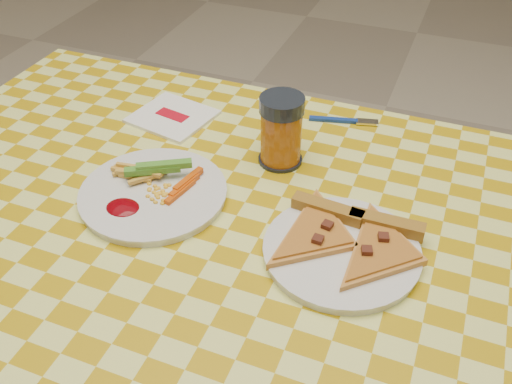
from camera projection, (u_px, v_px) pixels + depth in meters
table at (229, 263)px, 0.92m from camera, size 1.28×0.88×0.76m
plate_left at (153, 195)px, 0.93m from camera, size 0.31×0.31×0.01m
plate_right at (341, 252)px, 0.83m from camera, size 0.30×0.30×0.01m
fries_veggies at (152, 180)px, 0.94m from camera, size 0.16×0.15×0.04m
pizza_slices at (347, 238)px, 0.83m from camera, size 0.24×0.23×0.02m
drink_glass at (281, 131)px, 0.98m from camera, size 0.08×0.08×0.13m
napkin at (172, 117)px, 1.13m from camera, size 0.17×0.16×0.01m
fork at (345, 120)px, 1.12m from camera, size 0.13×0.05×0.01m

